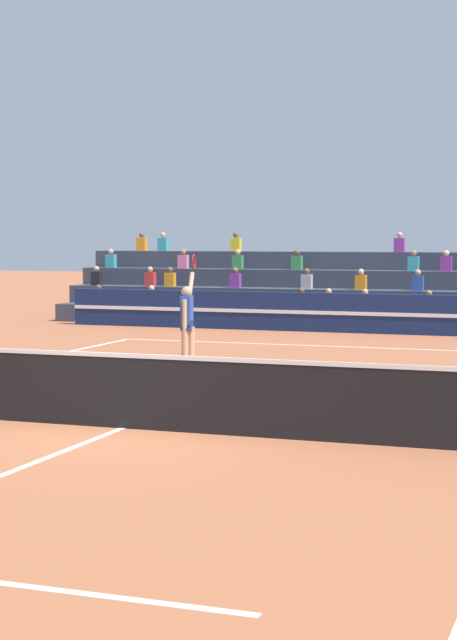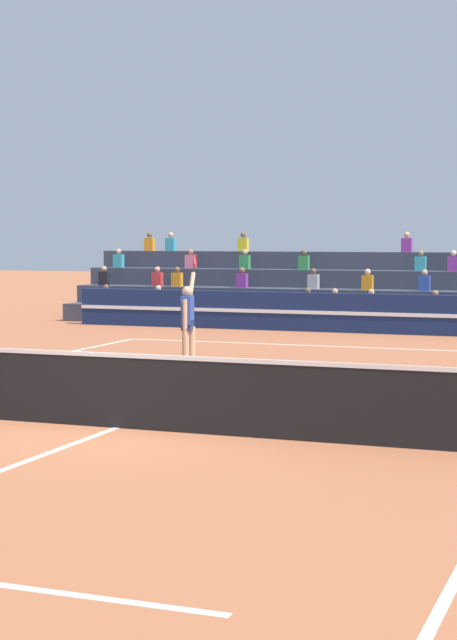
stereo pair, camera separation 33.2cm
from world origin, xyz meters
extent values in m
plane|color=#AD603D|center=(0.00, 0.00, 0.00)|extent=(120.00, 120.00, 0.00)
cube|color=white|center=(0.00, 11.90, 0.00)|extent=(11.00, 0.10, 0.01)
cube|color=white|center=(0.00, 6.43, 0.00)|extent=(8.25, 0.10, 0.01)
cube|color=white|center=(0.00, 0.00, 0.00)|extent=(0.10, 12.85, 0.01)
cube|color=black|center=(0.00, 0.00, 0.50)|extent=(11.90, 0.02, 1.00)
cube|color=white|center=(0.00, 0.00, 1.03)|extent=(11.90, 0.04, 0.06)
cube|color=navy|center=(0.00, 15.70, 0.55)|extent=(18.00, 0.24, 1.10)
cube|color=white|center=(0.00, 15.57, 0.55)|extent=(18.00, 0.02, 0.10)
cube|color=#383D4C|center=(0.00, 16.97, 0.28)|extent=(20.38, 0.95, 0.55)
cube|color=#2D4CA5|center=(-8.80, 16.80, 0.77)|extent=(0.32, 0.22, 0.44)
sphere|color=brown|center=(-8.80, 16.80, 1.09)|extent=(0.18, 0.18, 0.18)
cube|color=red|center=(-2.17, 16.80, 0.77)|extent=(0.32, 0.22, 0.44)
sphere|color=brown|center=(-2.17, 16.80, 1.09)|extent=(0.18, 0.18, 0.18)
cube|color=#B2B2B7|center=(-6.98, 16.80, 0.77)|extent=(0.32, 0.22, 0.44)
sphere|color=beige|center=(-6.98, 16.80, 1.09)|extent=(0.18, 0.18, 0.18)
cube|color=silver|center=(-0.27, 16.80, 0.77)|extent=(0.32, 0.22, 0.44)
sphere|color=tan|center=(-0.27, 16.80, 1.09)|extent=(0.18, 0.18, 0.18)
cube|color=orange|center=(-1.35, 16.80, 0.77)|extent=(0.32, 0.22, 0.44)
sphere|color=tan|center=(-1.35, 16.80, 1.09)|extent=(0.18, 0.18, 0.18)
cube|color=#338C4C|center=(1.57, 16.80, 0.77)|extent=(0.32, 0.22, 0.44)
sphere|color=#9E7051|center=(1.57, 16.80, 1.09)|extent=(0.18, 0.18, 0.18)
cube|color=#383D4C|center=(0.00, 17.92, 0.55)|extent=(20.38, 0.95, 1.10)
cube|color=#2D4CA5|center=(1.09, 17.75, 1.32)|extent=(0.32, 0.22, 0.44)
sphere|color=tan|center=(1.09, 17.75, 1.64)|extent=(0.18, 0.18, 0.18)
cube|color=black|center=(-9.35, 17.75, 1.32)|extent=(0.32, 0.22, 0.44)
sphere|color=tan|center=(-9.35, 17.75, 1.64)|extent=(0.18, 0.18, 0.18)
cube|color=purple|center=(-4.57, 17.75, 1.32)|extent=(0.32, 0.22, 0.44)
sphere|color=brown|center=(-4.57, 17.75, 1.64)|extent=(0.18, 0.18, 0.18)
cube|color=red|center=(-7.45, 17.75, 1.32)|extent=(0.32, 0.22, 0.44)
sphere|color=tan|center=(-7.45, 17.75, 1.64)|extent=(0.18, 0.18, 0.18)
cube|color=#B2B2B7|center=(-2.27, 17.75, 1.32)|extent=(0.32, 0.22, 0.44)
sphere|color=brown|center=(-2.27, 17.75, 1.64)|extent=(0.18, 0.18, 0.18)
cube|color=orange|center=(-0.60, 17.75, 1.32)|extent=(0.32, 0.22, 0.44)
sphere|color=beige|center=(-0.60, 17.75, 1.64)|extent=(0.18, 0.18, 0.18)
cube|color=orange|center=(-6.76, 17.75, 1.32)|extent=(0.32, 0.22, 0.44)
sphere|color=brown|center=(-6.76, 17.75, 1.64)|extent=(0.18, 0.18, 0.18)
cube|color=#383D4C|center=(0.00, 18.87, 0.83)|extent=(20.38, 0.95, 1.65)
cube|color=teal|center=(-9.30, 18.70, 1.87)|extent=(0.32, 0.22, 0.44)
sphere|color=tan|center=(-9.30, 18.70, 2.19)|extent=(0.18, 0.18, 0.18)
cube|color=purple|center=(1.76, 18.70, 1.87)|extent=(0.32, 0.22, 0.44)
sphere|color=beige|center=(1.76, 18.70, 2.19)|extent=(0.18, 0.18, 0.18)
cube|color=teal|center=(0.79, 18.70, 1.87)|extent=(0.32, 0.22, 0.44)
sphere|color=#9E7051|center=(0.79, 18.70, 2.19)|extent=(0.18, 0.18, 0.18)
cube|color=#338C4C|center=(-4.82, 18.70, 1.87)|extent=(0.32, 0.22, 0.44)
sphere|color=tan|center=(-4.82, 18.70, 2.19)|extent=(0.18, 0.18, 0.18)
cube|color=#338C4C|center=(-2.86, 18.70, 1.87)|extent=(0.32, 0.22, 0.44)
sphere|color=brown|center=(-2.86, 18.70, 2.19)|extent=(0.18, 0.18, 0.18)
cube|color=pink|center=(-6.70, 18.70, 1.87)|extent=(0.32, 0.22, 0.44)
sphere|color=#9E7051|center=(-6.70, 18.70, 2.19)|extent=(0.18, 0.18, 0.18)
cube|color=#383D4C|center=(0.00, 19.82, 1.10)|extent=(20.38, 0.95, 2.20)
cube|color=yellow|center=(-5.22, 19.65, 2.42)|extent=(0.32, 0.22, 0.44)
sphere|color=brown|center=(-5.22, 19.65, 2.74)|extent=(0.18, 0.18, 0.18)
cube|color=teal|center=(-7.81, 19.65, 2.42)|extent=(0.32, 0.22, 0.44)
sphere|color=tan|center=(-7.81, 19.65, 2.74)|extent=(0.18, 0.18, 0.18)
cube|color=orange|center=(-8.60, 19.65, 2.42)|extent=(0.32, 0.22, 0.44)
sphere|color=brown|center=(-8.60, 19.65, 2.74)|extent=(0.18, 0.18, 0.18)
cube|color=purple|center=(0.18, 19.65, 2.42)|extent=(0.32, 0.22, 0.44)
sphere|color=tan|center=(0.18, 19.65, 2.74)|extent=(0.18, 0.18, 0.18)
cylinder|color=tan|center=(-1.47, 5.95, 0.45)|extent=(0.14, 0.14, 0.90)
cylinder|color=tan|center=(-1.43, 6.18, 0.45)|extent=(0.14, 0.14, 0.90)
cube|color=navy|center=(-1.47, 6.05, 0.94)|extent=(0.26, 0.35, 0.20)
cube|color=#2D4CA5|center=(-1.47, 6.05, 1.24)|extent=(0.26, 0.39, 0.56)
sphere|color=tan|center=(-1.47, 6.05, 1.60)|extent=(0.22, 0.22, 0.22)
cube|color=white|center=(-1.51, 5.94, 0.04)|extent=(0.28, 0.17, 0.09)
cube|color=white|center=(-1.47, 6.17, 0.04)|extent=(0.28, 0.17, 0.09)
cylinder|color=tan|center=(-1.42, 5.82, 1.18)|extent=(0.09, 0.09, 0.56)
cylinder|color=tan|center=(-1.54, 6.44, 1.70)|extent=(0.17, 0.43, 0.54)
cylinder|color=black|center=(-1.58, 6.67, 2.03)|extent=(0.06, 0.16, 0.20)
torus|color=#B21E1E|center=(-1.60, 6.77, 2.18)|extent=(0.11, 0.43, 0.43)
sphere|color=#C6DB33|center=(-3.08, 6.32, 0.03)|extent=(0.07, 0.07, 0.07)
camera|label=1|loc=(6.41, -13.46, 2.69)|focal=60.00mm
camera|label=2|loc=(6.73, -13.34, 2.69)|focal=60.00mm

